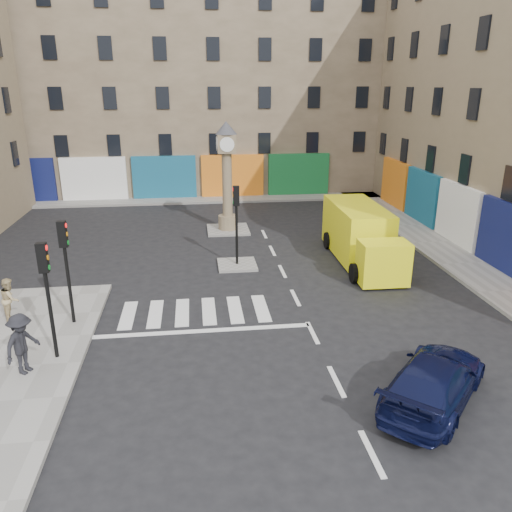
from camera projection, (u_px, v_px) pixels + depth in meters
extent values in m
plane|color=black|center=(320.00, 347.00, 16.31)|extent=(120.00, 120.00, 0.00)
cube|color=gray|center=(433.00, 243.00, 26.68)|extent=(2.60, 30.00, 0.15)
cube|color=gray|center=(193.00, 200.00, 36.63)|extent=(32.00, 2.40, 0.15)
cube|color=gray|center=(237.00, 265.00, 23.56)|extent=(1.80, 1.80, 0.12)
cube|color=gray|center=(228.00, 230.00, 29.18)|extent=(2.40, 2.40, 0.12)
cube|color=#8D795E|center=(188.00, 79.00, 39.30)|extent=(32.00, 10.00, 17.00)
cylinder|color=black|center=(51.00, 316.00, 15.02)|extent=(0.12, 0.12, 2.80)
cube|color=black|center=(43.00, 258.00, 14.41)|extent=(0.28, 0.22, 0.90)
cylinder|color=black|center=(69.00, 285.00, 17.27)|extent=(0.12, 0.12, 2.80)
cube|color=black|center=(63.00, 234.00, 16.66)|extent=(0.28, 0.22, 0.90)
cylinder|color=black|center=(237.00, 235.00, 23.08)|extent=(0.12, 0.12, 2.80)
cube|color=black|center=(236.00, 196.00, 22.47)|extent=(0.28, 0.22, 0.90)
cylinder|color=#867358|center=(228.00, 222.00, 29.03)|extent=(1.10, 1.10, 0.80)
cylinder|color=#867358|center=(227.00, 185.00, 28.31)|extent=(0.56, 0.56, 3.60)
cube|color=#867358|center=(226.00, 143.00, 27.55)|extent=(1.00, 1.00, 1.00)
cylinder|color=white|center=(227.00, 145.00, 27.07)|extent=(0.80, 0.06, 0.80)
cone|color=#333338|center=(226.00, 128.00, 27.28)|extent=(1.20, 1.20, 0.70)
imported|color=black|center=(434.00, 380.00, 13.31)|extent=(4.51, 4.68, 1.34)
cube|color=#FEFA15|center=(356.00, 230.00, 24.52)|extent=(2.25, 5.21, 2.48)
cube|color=#FEFA15|center=(383.00, 263.00, 20.99)|extent=(2.07, 1.33, 1.83)
cube|color=black|center=(384.00, 253.00, 20.79)|extent=(1.85, 1.00, 0.75)
cylinder|color=black|center=(354.00, 273.00, 21.48)|extent=(0.28, 0.87, 0.86)
cylinder|color=black|center=(403.00, 271.00, 21.69)|extent=(0.28, 0.87, 0.86)
cylinder|color=black|center=(328.00, 240.00, 25.93)|extent=(0.28, 0.87, 0.86)
cylinder|color=black|center=(368.00, 239.00, 26.15)|extent=(0.28, 0.87, 0.86)
imported|color=tan|center=(10.00, 299.00, 17.71)|extent=(0.75, 0.87, 1.55)
imported|color=black|center=(22.00, 344.00, 14.35)|extent=(1.15, 1.38, 1.86)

